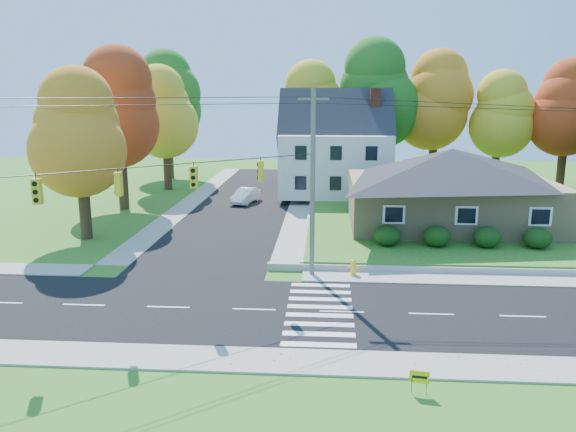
% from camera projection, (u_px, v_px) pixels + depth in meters
% --- Properties ---
extents(ground, '(120.00, 120.00, 0.00)m').
position_uv_depth(ground, '(342.00, 312.00, 25.37)').
color(ground, '#3D7923').
extents(road_main, '(90.00, 8.00, 0.02)m').
position_uv_depth(road_main, '(342.00, 312.00, 25.37)').
color(road_main, black).
rests_on(road_main, ground).
extents(road_cross, '(8.00, 44.00, 0.02)m').
position_uv_depth(road_cross, '(247.00, 201.00, 51.24)').
color(road_cross, black).
rests_on(road_cross, ground).
extents(sidewalk_north, '(90.00, 2.00, 0.08)m').
position_uv_depth(sidewalk_north, '(339.00, 276.00, 30.23)').
color(sidewalk_north, '#9C9A90').
rests_on(sidewalk_north, ground).
extents(sidewalk_south, '(90.00, 2.00, 0.08)m').
position_uv_depth(sidewalk_south, '(345.00, 363.00, 20.49)').
color(sidewalk_south, '#9C9A90').
rests_on(sidewalk_south, ground).
extents(lawn, '(30.00, 30.00, 0.50)m').
position_uv_depth(lawn, '(498.00, 214.00, 44.90)').
color(lawn, '#3D7923').
rests_on(lawn, ground).
extents(ranch_house, '(14.60, 10.60, 5.40)m').
position_uv_depth(ranch_house, '(450.00, 186.00, 39.72)').
color(ranch_house, tan).
rests_on(ranch_house, lawn).
extents(colonial_house, '(10.40, 8.40, 9.60)m').
position_uv_depth(colonial_house, '(336.00, 150.00, 51.67)').
color(colonial_house, silver).
rests_on(colonial_house, lawn).
extents(hedge_row, '(10.70, 1.70, 1.27)m').
position_uv_depth(hedge_row, '(462.00, 237.00, 34.17)').
color(hedge_row, '#163A10').
rests_on(hedge_row, lawn).
extents(traffic_infrastructure, '(38.10, 10.66, 10.00)m').
position_uv_depth(traffic_infrastructure, '(340.00, 195.00, 25.60)').
color(traffic_infrastructure, '#666059').
rests_on(traffic_infrastructure, ground).
extents(tree_lot_0, '(6.72, 6.72, 12.51)m').
position_uv_depth(tree_lot_0, '(315.00, 107.00, 56.86)').
color(tree_lot_0, '#3F2A19').
rests_on(tree_lot_0, lawn).
extents(tree_lot_1, '(7.84, 7.84, 14.60)m').
position_uv_depth(tree_lot_1, '(376.00, 94.00, 55.20)').
color(tree_lot_1, '#3F2A19').
rests_on(tree_lot_1, lawn).
extents(tree_lot_2, '(7.28, 7.28, 13.56)m').
position_uv_depth(tree_lot_2, '(436.00, 101.00, 55.91)').
color(tree_lot_2, '#3F2A19').
rests_on(tree_lot_2, lawn).
extents(tree_lot_3, '(6.16, 6.16, 11.47)m').
position_uv_depth(tree_lot_3, '(499.00, 114.00, 54.81)').
color(tree_lot_3, '#3F2A19').
rests_on(tree_lot_3, lawn).
extents(tree_lot_4, '(6.72, 6.72, 12.51)m').
position_uv_depth(tree_lot_4, '(567.00, 108.00, 53.29)').
color(tree_lot_4, '#3F2A19').
rests_on(tree_lot_4, lawn).
extents(tree_west_0, '(6.16, 6.16, 11.47)m').
position_uv_depth(tree_west_0, '(79.00, 133.00, 36.68)').
color(tree_west_0, '#3F2A19').
rests_on(tree_west_0, ground).
extents(tree_west_1, '(7.28, 7.28, 13.56)m').
position_uv_depth(tree_west_1, '(118.00, 108.00, 46.21)').
color(tree_west_1, '#3F2A19').
rests_on(tree_west_1, ground).
extents(tree_west_2, '(6.72, 6.72, 12.51)m').
position_uv_depth(tree_west_2, '(165.00, 112.00, 56.03)').
color(tree_west_2, '#3F2A19').
rests_on(tree_west_2, ground).
extents(tree_west_3, '(7.84, 7.84, 14.60)m').
position_uv_depth(tree_west_3, '(167.00, 98.00, 63.68)').
color(tree_west_3, '#3F2A19').
rests_on(tree_west_3, ground).
extents(white_car, '(2.36, 4.23, 1.32)m').
position_uv_depth(white_car, '(245.00, 196.00, 50.32)').
color(white_car, white).
rests_on(white_car, road_cross).
extents(fire_hydrant, '(0.52, 0.40, 0.90)m').
position_uv_depth(fire_hydrant, '(353.00, 268.00, 30.36)').
color(fire_hydrant, yellow).
rests_on(fire_hydrant, ground).
extents(yard_sign, '(0.64, 0.12, 0.81)m').
position_uv_depth(yard_sign, '(419.00, 377.00, 18.38)').
color(yard_sign, black).
rests_on(yard_sign, ground).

